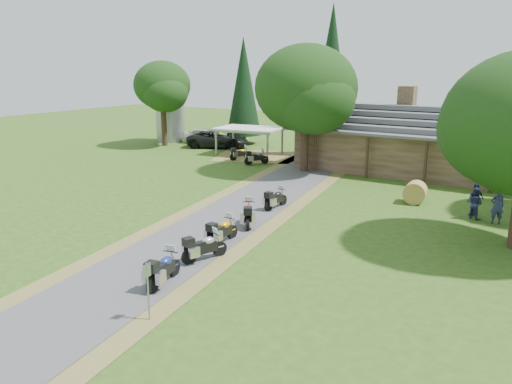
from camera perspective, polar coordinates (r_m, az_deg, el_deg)
The scene contains 23 objects.
ground at distance 20.89m, azimuth -11.58°, elevation -7.89°, with size 120.00×120.00×0.00m, color #304E16.
driveway at distance 24.03m, azimuth -5.93°, elevation -4.66°, with size 46.00×46.00×0.00m, color #49494C.
lodge at distance 39.01m, azimuth 20.45°, elevation 5.60°, with size 21.40×9.40×4.90m, color brown, non-canonical shape.
silo at distance 52.80m, azimuth -9.80°, elevation 9.01°, with size 2.98×2.98×6.05m, color gray.
carport at distance 44.30m, azimuth -0.77°, elevation 5.83°, with size 5.53×3.69×2.40m, color white, non-canonical shape.
car_white_sedan at distance 50.85m, azimuth -5.77°, elevation 6.63°, with size 5.92×2.50×1.97m, color silver.
car_dark_suv at distance 48.22m, azimuth -4.39°, elevation 6.51°, with size 6.34×2.70×2.43m, color black.
motorcycle_row_a at distance 18.62m, azimuth -10.53°, elevation -8.48°, with size 1.93×0.63×1.32m, color navy, non-canonical shape.
motorcycle_row_b at distance 20.58m, azimuth -5.92°, elevation -6.11°, with size 1.86×0.61×1.28m, color #9DA0A4, non-canonical shape.
motorcycle_row_c at distance 22.41m, azimuth -3.88°, elevation -4.32°, with size 1.87×0.61×1.28m, color #ECA300, non-canonical shape.
motorcycle_row_d at distance 24.74m, azimuth -0.87°, elevation -2.40°, with size 1.95×0.64×1.33m, color red, non-canonical shape.
motorcycle_row_e at distance 27.75m, azimuth 2.29°, elevation -0.66°, with size 1.78×0.58×1.22m, color black, non-canonical shape.
motorcycle_carport_a at distance 41.94m, azimuth -1.80°, elevation 4.50°, with size 1.74×0.57×1.19m, color #BF9D06, non-canonical shape.
motorcycle_carport_b at distance 39.98m, azimuth 0.07°, elevation 4.07°, with size 1.85×0.60×1.26m, color slate, non-canonical shape.
person_a at distance 27.75m, azimuth 25.89°, elevation -1.16°, with size 0.61×0.44×2.13m, color navy.
person_b at distance 28.18m, azimuth 23.78°, elevation -0.89°, with size 0.56×0.40×1.96m, color navy.
person_c at distance 28.71m, azimuth 23.83°, elevation -0.53°, with size 0.59×0.42×2.06m, color navy.
hay_bale at distance 30.24m, azimuth 17.73°, elevation -0.04°, with size 1.26×1.26×1.15m, color olive.
sign_post at distance 16.15m, azimuth -12.23°, elevation -11.12°, with size 0.34×0.06×1.91m, color gray, non-canonical shape.
oak_lodge_left at distance 36.98m, azimuth 5.69°, elevation 9.89°, with size 7.44×7.44×9.89m, color black, non-canonical shape.
oak_silo at distance 49.83m, azimuth -10.61°, elevation 10.61°, with size 5.45×5.45×9.42m, color black, non-canonical shape.
cedar_near at distance 44.21m, azimuth 8.57°, elevation 12.45°, with size 3.72×3.72×12.83m, color black.
cedar_far at distance 50.24m, azimuth -1.41°, elevation 11.45°, with size 3.45×3.45×10.43m, color black.
Camera 1 is at (13.48, -13.91, 7.84)m, focal length 35.00 mm.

